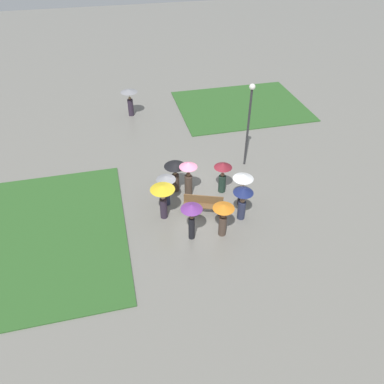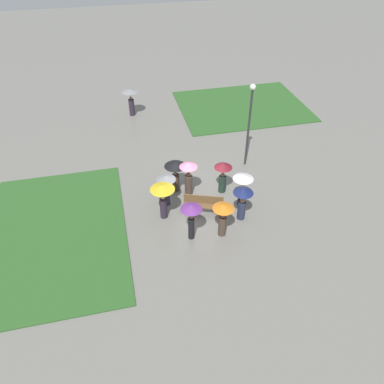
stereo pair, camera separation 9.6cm
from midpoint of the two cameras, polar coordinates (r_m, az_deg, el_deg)
name	(u,v)px [view 1 (the left image)]	position (r m, az deg, el deg)	size (l,w,h in m)	color
ground_plane	(195,197)	(19.31, 0.39, -0.82)	(90.00, 90.00, 0.00)	slate
lawn_patch_near	(56,234)	(18.38, -20.10, -6.03)	(6.27, 9.43, 0.06)	#2D5B26
lawn_patch_far	(241,106)	(28.64, 7.35, 12.90)	(9.14, 7.12, 0.06)	#2D5B26
park_bench	(203,204)	(18.17, 1.57, -1.82)	(1.95, 1.07, 0.90)	brown
lamp_post	(249,116)	(20.46, 8.58, 11.41)	(0.32, 0.32, 4.83)	#2D2D30
crowd_person_purple	(192,214)	(16.16, -0.23, -3.31)	(0.95, 0.95, 1.95)	black
crowd_person_yellow	(163,194)	(17.32, -4.63, -0.33)	(1.15, 1.15, 1.91)	#2D2333
crowd_person_white	(243,183)	(18.23, 7.58, 1.34)	(1.00, 1.00, 1.85)	black
crowd_person_grey	(166,184)	(18.15, -4.10, 1.28)	(0.95, 0.95, 1.75)	#282D47
crowd_person_navy	(243,198)	(17.48, 7.58, -0.92)	(0.95, 0.95, 1.80)	#282D47
crowd_person_orange	(223,214)	(16.55, 4.61, -3.43)	(0.97, 0.97, 1.76)	#47382D
crowd_person_black	(175,172)	(19.12, -2.73, 3.12)	(1.11, 1.11, 1.70)	#47382D
crowd_person_pink	(188,175)	(18.77, -0.70, 2.67)	(0.91, 0.91, 1.97)	#47382D
crowd_person_maroon	(223,173)	(19.07, 4.56, 2.96)	(0.92, 0.92, 1.77)	#1E3328
lone_walker_far_path	(130,98)	(26.91, -9.59, 14.00)	(1.15, 1.15, 1.92)	#2D2333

